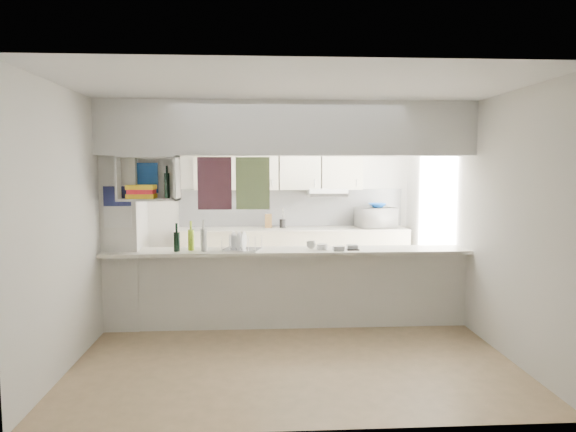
{
  "coord_description": "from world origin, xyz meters",
  "views": [
    {
      "loc": [
        -0.34,
        -5.87,
        1.86
      ],
      "look_at": [
        0.03,
        0.5,
        1.26
      ],
      "focal_mm": 32.0,
      "sensor_mm": 36.0,
      "label": 1
    }
  ],
  "objects": [
    {
      "name": "floor",
      "position": [
        0.0,
        0.0,
        0.0
      ],
      "size": [
        4.8,
        4.8,
        0.0
      ],
      "primitive_type": "plane",
      "color": "#8E7652",
      "rests_on": "ground"
    },
    {
      "name": "ceiling",
      "position": [
        0.0,
        0.0,
        2.6
      ],
      "size": [
        4.8,
        4.8,
        0.0
      ],
      "primitive_type": "plane",
      "color": "white",
      "rests_on": "wall_back"
    },
    {
      "name": "wall_back",
      "position": [
        0.0,
        2.4,
        1.3
      ],
      "size": [
        4.2,
        0.0,
        4.2
      ],
      "primitive_type": "plane",
      "rotation": [
        1.57,
        0.0,
        0.0
      ],
      "color": "silver",
      "rests_on": "floor"
    },
    {
      "name": "wall_left",
      "position": [
        -2.1,
        0.0,
        1.3
      ],
      "size": [
        0.0,
        4.8,
        4.8
      ],
      "primitive_type": "plane",
      "rotation": [
        1.57,
        0.0,
        1.57
      ],
      "color": "silver",
      "rests_on": "floor"
    },
    {
      "name": "wall_right",
      "position": [
        2.1,
        0.0,
        1.3
      ],
      "size": [
        0.0,
        4.8,
        4.8
      ],
      "primitive_type": "plane",
      "rotation": [
        1.57,
        0.0,
        -1.57
      ],
      "color": "silver",
      "rests_on": "floor"
    },
    {
      "name": "servery_partition",
      "position": [
        -0.17,
        0.0,
        1.66
      ],
      "size": [
        4.2,
        0.5,
        2.6
      ],
      "color": "silver",
      "rests_on": "floor"
    },
    {
      "name": "cubby_shelf",
      "position": [
        -1.57,
        -0.06,
        1.71
      ],
      "size": [
        0.65,
        0.35,
        0.5
      ],
      "color": "white",
      "rests_on": "bulkhead"
    },
    {
      "name": "kitchen_run",
      "position": [
        0.16,
        2.14,
        0.83
      ],
      "size": [
        3.6,
        0.63,
        2.24
      ],
      "color": "beige",
      "rests_on": "floor"
    },
    {
      "name": "microwave",
      "position": [
        1.52,
        2.08,
        1.08
      ],
      "size": [
        0.65,
        0.51,
        0.32
      ],
      "primitive_type": "imported",
      "rotation": [
        0.0,
        0.0,
        3.36
      ],
      "color": "white",
      "rests_on": "bench_top"
    },
    {
      "name": "bowl",
      "position": [
        1.54,
        2.09,
        1.27
      ],
      "size": [
        0.28,
        0.28,
        0.07
      ],
      "primitive_type": "imported",
      "color": "#0D3D91",
      "rests_on": "microwave"
    },
    {
      "name": "dish_rack",
      "position": [
        -0.53,
        -0.01,
        1.01
      ],
      "size": [
        0.48,
        0.41,
        0.22
      ],
      "rotation": [
        0.0,
        0.0,
        -0.27
      ],
      "color": "silver",
      "rests_on": "breakfast_bar"
    },
    {
      "name": "cup",
      "position": [
        0.27,
        -0.04,
        0.98
      ],
      "size": [
        0.13,
        0.13,
        0.09
      ],
      "primitive_type": "imported",
      "rotation": [
        0.0,
        0.0,
        0.19
      ],
      "color": "white",
      "rests_on": "dish_rack"
    },
    {
      "name": "wine_bottles",
      "position": [
        -1.1,
        -0.05,
        1.05
      ],
      "size": [
        0.37,
        0.15,
        0.36
      ],
      "color": "black",
      "rests_on": "breakfast_bar"
    },
    {
      "name": "plastic_tubs",
      "position": [
        0.56,
        -0.05,
        0.95
      ],
      "size": [
        0.48,
        0.21,
        0.06
      ],
      "color": "silver",
      "rests_on": "breakfast_bar"
    },
    {
      "name": "utensil_jar",
      "position": [
        0.05,
        2.15,
        0.99
      ],
      "size": [
        0.1,
        0.1,
        0.14
      ],
      "primitive_type": "cylinder",
      "color": "black",
      "rests_on": "bench_top"
    },
    {
      "name": "knife_block",
      "position": [
        -0.18,
        2.18,
        1.03
      ],
      "size": [
        0.11,
        0.09,
        0.22
      ],
      "primitive_type": "cube",
      "rotation": [
        0.0,
        0.0,
        -0.04
      ],
      "color": "brown",
      "rests_on": "bench_top"
    }
  ]
}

